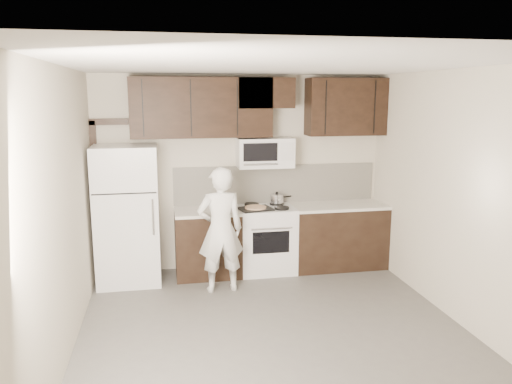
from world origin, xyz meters
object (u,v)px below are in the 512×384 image
object	(u,v)px
microwave	(265,153)
refrigerator	(128,215)
person	(220,230)
stove	(266,239)

from	to	relation	value
microwave	refrigerator	bearing A→B (deg)	-174.85
refrigerator	person	size ratio (longest dim) A/B	1.14
refrigerator	person	bearing A→B (deg)	-25.51
stove	refrigerator	size ratio (longest dim) A/B	0.52
stove	microwave	world-z (taller)	microwave
stove	refrigerator	distance (m)	1.90
stove	person	distance (m)	0.98
microwave	person	world-z (taller)	microwave
stove	microwave	xyz separation A→B (m)	(-0.00, 0.12, 1.19)
microwave	refrigerator	size ratio (longest dim) A/B	0.42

